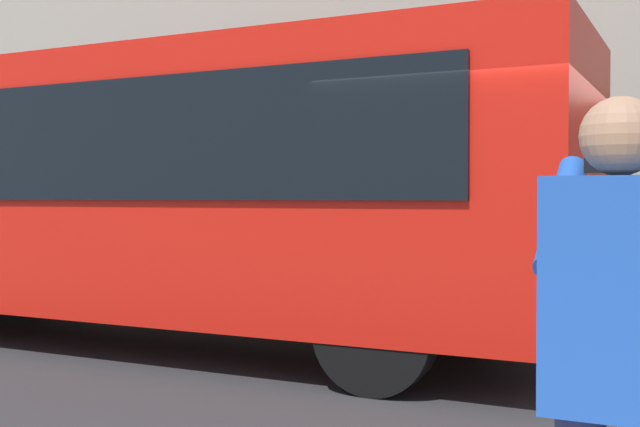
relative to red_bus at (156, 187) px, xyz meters
name	(u,v)px	position (x,y,z in m)	size (l,w,h in m)	color
ground_plane	(502,379)	(-3.79, 0.09, -1.68)	(60.00, 60.00, 0.00)	#2B2B2D
red_bus	(156,187)	(0.00, 0.00, 0.00)	(9.05, 2.54, 3.08)	red
pedestrian_photographer	(620,353)	(-5.18, 4.58, -0.54)	(0.53, 0.52, 1.70)	#1E2347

